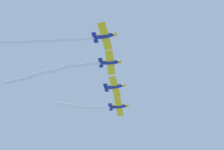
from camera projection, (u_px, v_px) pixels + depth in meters
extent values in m
ellipsoid|color=navy|center=(104.00, 36.00, 72.80)|extent=(4.59, 4.45, 1.09)
sphere|color=yellow|center=(115.00, 34.00, 72.44)|extent=(1.30, 1.30, 0.92)
ellipsoid|color=black|center=(107.00, 35.00, 73.01)|extent=(1.46, 1.44, 0.58)
cube|color=yellow|center=(105.00, 36.00, 72.67)|extent=(6.64, 6.83, 0.14)
cube|color=navy|center=(95.00, 38.00, 73.19)|extent=(2.81, 2.88, 0.12)
cube|color=yellow|center=(95.00, 36.00, 73.59)|extent=(0.97, 0.94, 1.50)
cylinder|color=white|center=(86.00, 39.00, 73.19)|extent=(2.73, 3.16, 0.75)
cylinder|color=white|center=(71.00, 40.00, 73.34)|extent=(2.46, 2.90, 0.75)
cylinder|color=white|center=(57.00, 41.00, 73.44)|extent=(2.72, 3.12, 0.91)
cylinder|color=white|center=(43.00, 41.00, 73.54)|extent=(2.29, 2.75, 0.90)
cylinder|color=white|center=(30.00, 42.00, 73.56)|extent=(2.61, 3.12, 1.04)
cylinder|color=white|center=(15.00, 42.00, 73.60)|extent=(2.59, 3.06, 0.86)
cylinder|color=white|center=(1.00, 42.00, 73.63)|extent=(2.32, 3.44, 0.68)
sphere|color=white|center=(93.00, 38.00, 73.13)|extent=(0.64, 0.64, 0.64)
sphere|color=white|center=(78.00, 40.00, 73.25)|extent=(0.64, 0.64, 0.64)
sphere|color=white|center=(64.00, 40.00, 73.44)|extent=(0.64, 0.64, 0.64)
sphere|color=white|center=(50.00, 41.00, 73.45)|extent=(0.64, 0.64, 0.64)
sphere|color=white|center=(37.00, 41.00, 73.64)|extent=(0.64, 0.64, 0.64)
sphere|color=white|center=(22.00, 42.00, 73.47)|extent=(0.64, 0.64, 0.64)
sphere|color=white|center=(8.00, 42.00, 73.72)|extent=(0.64, 0.64, 0.64)
ellipsoid|color=navy|center=(110.00, 62.00, 78.53)|extent=(4.19, 4.80, 1.09)
sphere|color=yellow|center=(120.00, 62.00, 78.39)|extent=(1.30, 1.30, 0.92)
ellipsoid|color=black|center=(112.00, 61.00, 78.80)|extent=(1.40, 1.49, 0.58)
cube|color=yellow|center=(110.00, 63.00, 78.42)|extent=(7.13, 6.27, 0.14)
cube|color=navy|center=(101.00, 63.00, 78.73)|extent=(2.98, 2.69, 0.12)
cube|color=yellow|center=(101.00, 61.00, 79.15)|extent=(0.87, 1.03, 1.50)
cylinder|color=white|center=(95.00, 63.00, 78.58)|extent=(2.00, 2.27, 1.08)
cylinder|color=white|center=(85.00, 65.00, 78.62)|extent=(2.59, 2.47, 1.13)
cylinder|color=white|center=(75.00, 66.00, 78.83)|extent=(2.21, 2.38, 1.10)
cylinder|color=white|center=(66.00, 67.00, 78.91)|extent=(2.52, 2.37, 1.47)
cylinder|color=white|center=(57.00, 70.00, 78.94)|extent=(2.31, 2.05, 1.25)
cylinder|color=white|center=(48.00, 71.00, 79.30)|extent=(2.54, 2.30, 1.10)
cylinder|color=white|center=(39.00, 74.00, 79.64)|extent=(2.69, 2.33, 1.43)
cylinder|color=white|center=(29.00, 77.00, 79.81)|extent=(2.76, 2.36, 1.35)
cylinder|color=white|center=(19.00, 80.00, 80.04)|extent=(2.74, 2.57, 1.13)
cylinder|color=white|center=(8.00, 82.00, 80.21)|extent=(2.61, 2.44, 1.33)
sphere|color=white|center=(99.00, 63.00, 78.64)|extent=(0.85, 0.85, 0.85)
sphere|color=white|center=(90.00, 64.00, 78.52)|extent=(0.85, 0.85, 0.85)
sphere|color=white|center=(80.00, 66.00, 78.72)|extent=(0.85, 0.85, 0.85)
sphere|color=white|center=(71.00, 66.00, 78.95)|extent=(0.85, 0.85, 0.85)
sphere|color=white|center=(61.00, 68.00, 78.88)|extent=(0.85, 0.85, 0.85)
sphere|color=white|center=(53.00, 71.00, 79.01)|extent=(0.85, 0.85, 0.85)
sphere|color=white|center=(44.00, 72.00, 79.58)|extent=(0.85, 0.85, 0.85)
sphere|color=white|center=(34.00, 75.00, 79.70)|extent=(0.85, 0.85, 0.85)
sphere|color=white|center=(24.00, 79.00, 79.91)|extent=(0.85, 0.85, 0.85)
sphere|color=white|center=(13.00, 81.00, 80.17)|extent=(0.85, 0.85, 0.85)
sphere|color=white|center=(3.00, 84.00, 80.24)|extent=(0.85, 0.85, 0.85)
ellipsoid|color=navy|center=(114.00, 87.00, 83.83)|extent=(4.55, 4.49, 1.09)
sphere|color=yellow|center=(124.00, 85.00, 83.49)|extent=(1.30, 1.30, 0.92)
ellipsoid|color=black|center=(117.00, 85.00, 84.04)|extent=(1.45, 1.45, 0.58)
cube|color=yellow|center=(115.00, 87.00, 83.70)|extent=(6.69, 6.78, 0.14)
cube|color=navy|center=(106.00, 88.00, 84.20)|extent=(2.83, 2.86, 0.12)
cube|color=yellow|center=(106.00, 86.00, 84.60)|extent=(0.96, 0.95, 1.50)
ellipsoid|color=navy|center=(118.00, 107.00, 89.56)|extent=(4.35, 4.68, 1.09)
sphere|color=yellow|center=(127.00, 106.00, 89.33)|extent=(1.30, 1.30, 0.92)
ellipsoid|color=black|center=(121.00, 105.00, 89.80)|extent=(1.42, 1.47, 0.58)
cube|color=yellow|center=(119.00, 107.00, 89.44)|extent=(6.96, 6.50, 0.14)
cube|color=navy|center=(110.00, 107.00, 89.83)|extent=(2.92, 2.77, 0.12)
cube|color=yellow|center=(111.00, 105.00, 90.24)|extent=(0.91, 0.99, 1.50)
cylinder|color=white|center=(104.00, 107.00, 90.02)|extent=(2.51, 2.55, 1.36)
cylinder|color=white|center=(96.00, 107.00, 90.39)|extent=(2.22, 2.43, 0.99)
cylinder|color=white|center=(87.00, 107.00, 90.59)|extent=(2.21, 2.43, 0.93)
cylinder|color=white|center=(79.00, 107.00, 91.00)|extent=(2.34, 2.34, 1.67)
cylinder|color=white|center=(71.00, 105.00, 91.64)|extent=(2.42, 2.45, 1.65)
cylinder|color=white|center=(62.00, 104.00, 92.19)|extent=(2.62, 2.95, 1.54)
sphere|color=white|center=(109.00, 108.00, 89.76)|extent=(0.80, 0.80, 0.80)
sphere|color=white|center=(100.00, 107.00, 90.28)|extent=(0.80, 0.80, 0.80)
sphere|color=white|center=(91.00, 107.00, 90.50)|extent=(0.80, 0.80, 0.80)
sphere|color=white|center=(83.00, 107.00, 90.69)|extent=(0.80, 0.80, 0.80)
sphere|color=white|center=(75.00, 106.00, 91.32)|extent=(0.80, 0.80, 0.80)
sphere|color=white|center=(67.00, 105.00, 91.95)|extent=(0.80, 0.80, 0.80)
sphere|color=white|center=(57.00, 103.00, 92.43)|extent=(0.80, 0.80, 0.80)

